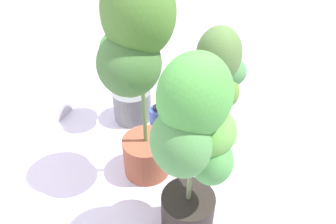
# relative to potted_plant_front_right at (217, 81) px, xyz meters

# --- Properties ---
(ground_plane) EXTENTS (8.00, 8.00, 0.00)m
(ground_plane) POSITION_rel_potted_plant_front_right_xyz_m (-0.33, 0.10, -0.41)
(ground_plane) COLOR silver
(ground_plane) RESTS_ON ground
(potted_plant_front_right) EXTENTS (0.44, 0.35, 0.71)m
(potted_plant_front_right) POSITION_rel_potted_plant_front_right_xyz_m (0.00, 0.00, 0.00)
(potted_plant_front_right) COLOR #322317
(potted_plant_front_right) RESTS_ON ground
(potted_plant_center) EXTENTS (0.42, 0.39, 1.05)m
(potted_plant_center) POSITION_rel_potted_plant_front_right_xyz_m (-0.38, 0.27, 0.25)
(potted_plant_center) COLOR #984D35
(potted_plant_center) RESTS_ON ground
(potted_plant_back_right) EXTENTS (0.36, 0.31, 0.76)m
(potted_plant_back_right) POSITION_rel_potted_plant_front_right_xyz_m (0.01, 0.53, -0.01)
(potted_plant_back_right) COLOR slate
(potted_plant_back_right) RESTS_ON ground
(potted_plant_front_left) EXTENTS (0.42, 0.36, 0.88)m
(potted_plant_front_left) POSITION_rel_potted_plant_front_right_xyz_m (-0.62, -0.05, 0.11)
(potted_plant_front_left) COLOR black
(potted_plant_front_left) RESTS_ON ground
(hygrometer_box) EXTENTS (0.09, 0.09, 0.03)m
(hygrometer_box) POSITION_rel_potted_plant_front_right_xyz_m (-0.26, -0.11, -0.40)
(hygrometer_box) COLOR black
(hygrometer_box) RESTS_ON ground
(nutrient_bottle) EXTENTS (0.10, 0.10, 0.22)m
(nutrient_bottle) POSITION_rel_potted_plant_front_right_xyz_m (-0.08, 0.31, -0.30)
(nutrient_bottle) COLOR #455FB8
(nutrient_bottle) RESTS_ON ground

